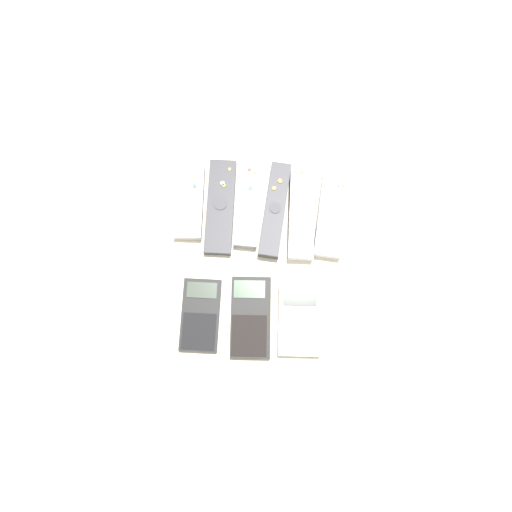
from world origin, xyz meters
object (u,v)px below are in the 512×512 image
Objects in this scene: remote_4 at (302,212)px; calculator_0 at (200,315)px; remote_1 at (220,207)px; remote_3 at (275,210)px; remote_5 at (332,216)px; remote_2 at (250,205)px; calculator_2 at (299,322)px; remote_0 at (190,202)px; calculator_1 at (249,317)px.

calculator_0 is (-0.18, -0.23, -0.01)m from remote_4.
remote_4 is at bearing -1.28° from remote_1.
remote_5 is (0.12, -0.00, -0.00)m from remote_3.
remote_3 is (0.11, 0.00, 0.00)m from remote_1.
remote_2 is 0.05m from remote_3.
calculator_2 is (0.12, -0.23, -0.00)m from remote_2.
remote_4 is (0.23, -0.00, 0.00)m from remote_0.
remote_1 is 0.23m from calculator_0.
remote_1 is 0.28m from calculator_2.
remote_3 is at bearing -177.42° from remote_5.
remote_1 is at bearing 125.25° from calculator_2.
calculator_2 is (-0.05, -0.22, -0.00)m from remote_5.
remote_4 is 1.47× the size of calculator_2.
remote_4 reaches higher than calculator_2.
remote_5 reaches higher than remote_1.
calculator_0 is at bearing 177.38° from calculator_2.
remote_2 reaches higher than calculator_0.
remote_3 is at bearing 58.28° from calculator_0.
calculator_0 is 1.05× the size of calculator_2.
remote_1 is 0.23m from remote_5.
remote_4 is 0.06m from remote_5.
remote_5 reaches higher than remote_2.
remote_4 is at bearing 64.41° from calculator_1.
calculator_1 is at bearing -84.38° from remote_2.
calculator_2 is (0.24, -0.23, -0.00)m from remote_0.
remote_2 is 0.88× the size of remote_4.
remote_2 is (0.12, 0.00, 0.00)m from remote_0.
remote_2 is 0.26m from calculator_2.
remote_5 is at bearing 2.74° from remote_3.
remote_0 is 0.90× the size of remote_5.
remote_4 reaches higher than calculator_0.
remote_5 reaches higher than calculator_1.
remote_5 is at bearing -4.40° from remote_0.
remote_0 is at bearing 99.73° from calculator_0.
remote_1 is 1.00× the size of remote_4.
remote_2 is 1.00× the size of remote_5.
remote_5 reaches higher than calculator_0.
remote_0 is at bearing 173.27° from remote_1.
remote_3 reaches higher than remote_5.
remote_5 is 0.23m from calculator_2.
remote_3 reaches higher than remote_1.
remote_1 is at bearing 105.71° from calculator_1.
remote_3 is 0.05m from remote_4.
remote_1 is (0.06, -0.01, -0.00)m from remote_0.
remote_5 is 1.30× the size of calculator_2.
remote_1 is at bearing 83.69° from calculator_0.
remote_0 is 1.17× the size of calculator_2.
remote_5 is 0.27m from calculator_1.
calculator_1 is (0.10, 0.00, 0.00)m from calculator_0.
remote_5 reaches higher than remote_0.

